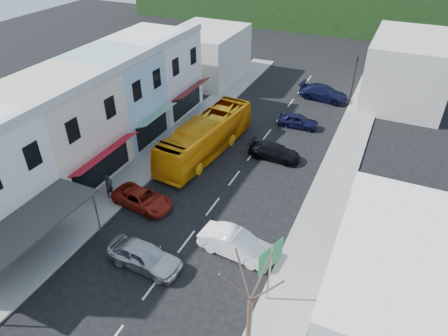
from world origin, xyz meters
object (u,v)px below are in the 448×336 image
car_silver (144,257)px  traffic_signal (354,77)px  direction_sign (269,274)px  bus (206,138)px  car_white (236,245)px  car_red (142,198)px  pedestrian_left (109,187)px  street_tree (250,300)px

car_silver → traffic_signal: traffic_signal is taller
direction_sign → traffic_signal: bearing=110.7°
car_silver → bus: bearing=13.5°
direction_sign → car_white: bearing=158.7°
car_white → car_red: same height
car_red → pedestrian_left: pedestrian_left is taller
car_red → traffic_signal: (10.51, 26.19, 1.75)m
bus → street_tree: street_tree is taller
bus → traffic_signal: size_ratio=2.37×
bus → car_silver: size_ratio=2.64×
car_red → direction_sign: size_ratio=1.06×
car_red → direction_sign: direction_sign is taller
car_red → pedestrian_left: bearing=99.9°
car_white → pedestrian_left: 10.97m
car_white → car_red: 8.25m
direction_sign → traffic_signal: 30.35m
car_white → street_tree: size_ratio=0.65×
direction_sign → bus: bearing=148.2°
street_tree → traffic_signal: (-0.60, 33.25, -0.94)m
pedestrian_left → street_tree: (13.89, -6.89, 2.39)m
pedestrian_left → car_red: bearing=-79.9°
car_red → car_silver: bearing=-138.2°
car_white → pedestrian_left: size_ratio=2.59×
car_red → traffic_signal: bearing=-15.5°
bus → car_red: 8.71m
car_red → bus: bearing=0.5°
car_white → direction_sign: direction_sign is taller
pedestrian_left → direction_sign: bearing=-99.5°
bus → direction_sign: (10.23, -12.78, 0.61)m
bus → pedestrian_left: size_ratio=6.82×
car_white → pedestrian_left: pedestrian_left is taller
street_tree → bus: bearing=123.1°
street_tree → traffic_signal: street_tree is taller
car_red → street_tree: street_tree is taller
bus → car_white: bus is taller
car_silver → pedestrian_left: (-6.20, 4.63, 0.30)m
street_tree → traffic_signal: size_ratio=1.39×
bus → direction_sign: size_ratio=2.68×
car_silver → direction_sign: 7.85m
bus → pedestrian_left: (-3.66, -8.79, -0.55)m
bus → traffic_signal: bearing=66.8°
pedestrian_left → traffic_signal: size_ratio=0.35×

